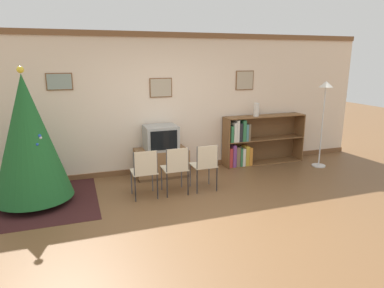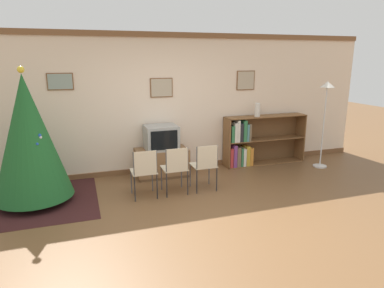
# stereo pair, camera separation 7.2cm
# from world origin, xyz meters

# --- Properties ---
(ground_plane) EXTENTS (24.00, 24.00, 0.00)m
(ground_plane) POSITION_xyz_m (0.00, 0.00, 0.00)
(ground_plane) COLOR brown
(wall_back) EXTENTS (9.14, 0.11, 2.70)m
(wall_back) POSITION_xyz_m (0.00, 2.37, 1.35)
(wall_back) COLOR beige
(wall_back) RESTS_ON ground_plane
(area_rug) EXTENTS (1.87, 1.85, 0.01)m
(area_rug) POSITION_xyz_m (-2.24, 1.42, 0.00)
(area_rug) COLOR #381919
(area_rug) RESTS_ON ground_plane
(christmas_tree) EXTENTS (1.17, 1.17, 2.11)m
(christmas_tree) POSITION_xyz_m (-2.24, 1.42, 1.06)
(christmas_tree) COLOR maroon
(christmas_tree) RESTS_ON area_rug
(tv_console) EXTENTS (0.99, 0.55, 0.53)m
(tv_console) POSITION_xyz_m (-0.04, 2.03, 0.27)
(tv_console) COLOR brown
(tv_console) RESTS_ON ground_plane
(television) EXTENTS (0.61, 0.50, 0.46)m
(television) POSITION_xyz_m (-0.04, 2.02, 0.76)
(television) COLOR #9E9E99
(television) RESTS_ON tv_console
(folding_chair_left) EXTENTS (0.40, 0.40, 0.82)m
(folding_chair_left) POSITION_xyz_m (-0.56, 1.03, 0.47)
(folding_chair_left) COLOR beige
(folding_chair_left) RESTS_ON ground_plane
(folding_chair_center) EXTENTS (0.40, 0.40, 0.82)m
(folding_chair_center) POSITION_xyz_m (-0.04, 1.03, 0.47)
(folding_chair_center) COLOR beige
(folding_chair_center) RESTS_ON ground_plane
(folding_chair_right) EXTENTS (0.40, 0.40, 0.82)m
(folding_chair_right) POSITION_xyz_m (0.48, 1.03, 0.47)
(folding_chair_right) COLOR beige
(folding_chair_right) RESTS_ON ground_plane
(bookshelf) EXTENTS (1.81, 0.36, 1.04)m
(bookshelf) POSITION_xyz_m (1.92, 2.13, 0.48)
(bookshelf) COLOR brown
(bookshelf) RESTS_ON ground_plane
(vase) EXTENTS (0.12, 0.12, 0.28)m
(vase) POSITION_xyz_m (2.04, 2.11, 1.18)
(vase) COLOR silver
(vase) RESTS_ON bookshelf
(standing_lamp) EXTENTS (0.28, 0.28, 1.78)m
(standing_lamp) POSITION_xyz_m (3.25, 1.52, 1.37)
(standing_lamp) COLOR silver
(standing_lamp) RESTS_ON ground_plane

